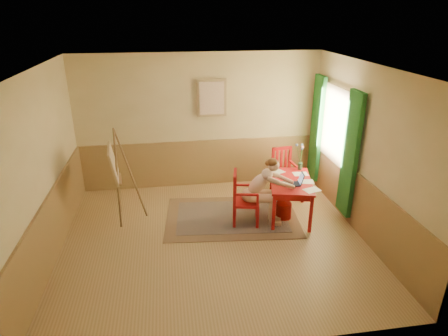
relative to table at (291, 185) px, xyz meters
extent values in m
cube|color=tan|center=(-1.47, -0.59, -0.64)|extent=(5.00, 4.50, 0.02)
cube|color=white|center=(-1.47, -0.59, 2.18)|extent=(5.00, 4.50, 0.02)
cube|color=#CDB67D|center=(-1.47, 1.67, 0.77)|extent=(5.00, 0.02, 2.80)
cube|color=#CDB67D|center=(-1.47, -2.85, 0.77)|extent=(5.00, 0.02, 2.80)
cube|color=#CDB67D|center=(-3.98, -0.59, 0.77)|extent=(0.02, 4.50, 2.80)
cube|color=#CDB67D|center=(1.04, -0.59, 0.77)|extent=(0.02, 4.50, 2.80)
cube|color=tan|center=(-1.47, 1.64, -0.13)|extent=(5.00, 0.04, 1.00)
cube|color=tan|center=(-3.95, -0.59, -0.13)|extent=(0.04, 4.50, 1.00)
cube|color=tan|center=(1.01, -0.59, -0.13)|extent=(0.04, 4.50, 1.00)
cube|color=white|center=(1.00, 0.51, 0.92)|extent=(0.02, 1.00, 1.30)
cube|color=tan|center=(0.98, 0.51, 0.92)|extent=(0.03, 1.12, 1.42)
cube|color=#2A7B25|center=(0.93, -0.27, 0.62)|extent=(0.08, 0.45, 2.20)
cube|color=#2A7B25|center=(0.93, 1.29, 0.62)|extent=(0.08, 0.45, 2.20)
cube|color=tan|center=(-1.22, 1.62, 1.27)|extent=(0.60, 0.04, 0.76)
cube|color=beige|center=(-1.22, 1.59, 1.27)|extent=(0.50, 0.02, 0.66)
cube|color=#8C7251|center=(-1.06, 0.09, -0.62)|extent=(2.54, 1.82, 0.01)
cube|color=black|center=(-1.06, 0.09, -0.62)|extent=(2.10, 1.38, 0.01)
cube|color=red|center=(0.00, 0.00, 0.07)|extent=(0.97, 1.33, 0.04)
cube|color=red|center=(0.00, 0.00, 0.00)|extent=(0.85, 1.21, 0.10)
cube|color=red|center=(-0.43, -0.47, -0.29)|extent=(0.07, 0.07, 0.68)
cube|color=red|center=(0.18, -0.61, -0.29)|extent=(0.07, 0.07, 0.68)
cube|color=red|center=(-0.18, 0.61, -0.29)|extent=(0.07, 0.07, 0.68)
cube|color=red|center=(0.43, 0.47, -0.29)|extent=(0.07, 0.07, 0.68)
cube|color=red|center=(-0.84, -0.14, -0.21)|extent=(0.53, 0.51, 0.04)
cube|color=red|center=(-1.08, -0.29, -0.43)|extent=(0.06, 0.06, 0.40)
cube|color=red|center=(-0.69, -0.37, -0.43)|extent=(0.06, 0.06, 0.40)
cube|color=red|center=(-1.00, 0.09, -0.43)|extent=(0.06, 0.06, 0.40)
cube|color=red|center=(-0.61, 0.00, -0.43)|extent=(0.06, 0.06, 0.40)
cube|color=red|center=(-1.08, -0.29, 0.08)|extent=(0.06, 0.06, 0.54)
cube|color=red|center=(-1.00, 0.09, 0.08)|extent=(0.06, 0.06, 0.54)
cube|color=red|center=(-1.04, -0.10, 0.32)|extent=(0.14, 0.43, 0.06)
cube|color=red|center=(-1.06, -0.20, 0.07)|extent=(0.04, 0.05, 0.44)
cube|color=red|center=(-1.04, -0.10, 0.07)|extent=(0.04, 0.05, 0.44)
cube|color=red|center=(-1.02, -0.01, 0.07)|extent=(0.04, 0.05, 0.44)
cube|color=red|center=(-0.88, -0.33, 0.03)|extent=(0.40, 0.12, 0.03)
cube|color=red|center=(-0.70, -0.37, -0.08)|extent=(0.05, 0.05, 0.22)
cube|color=red|center=(-0.80, 0.04, 0.03)|extent=(0.40, 0.12, 0.03)
cube|color=red|center=(-0.62, 0.01, -0.08)|extent=(0.05, 0.05, 0.22)
cube|color=red|center=(0.17, 0.88, -0.22)|extent=(0.47, 0.49, 0.04)
cube|color=red|center=(-0.04, 1.06, -0.43)|extent=(0.05, 0.05, 0.39)
cube|color=red|center=(0.00, 0.66, -0.43)|extent=(0.05, 0.05, 0.39)
cube|color=red|center=(0.33, 1.10, -0.43)|extent=(0.05, 0.05, 0.39)
cube|color=red|center=(0.38, 0.71, -0.43)|extent=(0.05, 0.05, 0.39)
cube|color=red|center=(-0.04, 1.06, 0.07)|extent=(0.05, 0.05, 0.53)
cube|color=red|center=(0.33, 1.10, 0.07)|extent=(0.05, 0.05, 0.53)
cube|color=red|center=(0.14, 1.08, 0.31)|extent=(0.43, 0.10, 0.06)
cube|color=red|center=(0.05, 1.07, 0.06)|extent=(0.05, 0.03, 0.43)
cube|color=red|center=(0.14, 1.08, 0.06)|extent=(0.05, 0.03, 0.43)
cube|color=red|center=(0.24, 1.09, 0.06)|extent=(0.05, 0.03, 0.43)
cube|color=red|center=(-0.02, 0.86, 0.02)|extent=(0.08, 0.40, 0.03)
cube|color=red|center=(0.00, 0.67, -0.09)|extent=(0.04, 0.04, 0.21)
cube|color=red|center=(0.35, 0.90, 0.02)|extent=(0.08, 0.40, 0.03)
cube|color=red|center=(0.38, 0.72, -0.09)|extent=(0.04, 0.04, 0.21)
ellipsoid|color=beige|center=(-0.79, -0.14, -0.08)|extent=(0.34, 0.40, 0.22)
cylinder|color=beige|center=(-0.60, -0.27, -0.09)|extent=(0.46, 0.24, 0.16)
cylinder|color=beige|center=(-0.57, -0.09, -0.09)|extent=(0.46, 0.24, 0.16)
cylinder|color=beige|center=(-0.40, -0.31, -0.35)|extent=(0.13, 0.13, 0.50)
cylinder|color=beige|center=(-0.37, -0.14, -0.35)|extent=(0.13, 0.13, 0.50)
cube|color=beige|center=(-0.34, -0.32, -0.59)|extent=(0.22, 0.13, 0.07)
cube|color=beige|center=(-0.31, -0.15, -0.59)|extent=(0.22, 0.13, 0.07)
ellipsoid|color=beige|center=(-0.65, -0.17, 0.14)|extent=(0.52, 0.38, 0.52)
ellipsoid|color=beige|center=(-0.50, -0.20, 0.32)|extent=(0.25, 0.33, 0.18)
sphere|color=beige|center=(-0.40, -0.22, 0.48)|extent=(0.23, 0.23, 0.20)
ellipsoid|color=brown|center=(-0.42, -0.21, 0.54)|extent=(0.22, 0.23, 0.14)
sphere|color=brown|center=(-0.50, -0.20, 0.53)|extent=(0.12, 0.12, 0.10)
cylinder|color=beige|center=(-0.44, -0.36, 0.27)|extent=(0.23, 0.15, 0.15)
cylinder|color=beige|center=(-0.22, -0.38, 0.19)|extent=(0.29, 0.08, 0.17)
sphere|color=beige|center=(-0.35, -0.39, 0.24)|extent=(0.10, 0.10, 0.09)
sphere|color=beige|center=(-0.09, -0.38, 0.14)|extent=(0.09, 0.09, 0.07)
cylinder|color=beige|center=(-0.38, -0.08, 0.27)|extent=(0.22, 0.11, 0.15)
cylinder|color=beige|center=(-0.17, -0.14, 0.19)|extent=(0.29, 0.19, 0.17)
sphere|color=beige|center=(-0.29, -0.08, 0.24)|extent=(0.10, 0.10, 0.09)
sphere|color=beige|center=(-0.05, -0.20, 0.14)|extent=(0.09, 0.09, 0.07)
cube|color=#1E2338|center=(-0.05, -0.17, 0.10)|extent=(0.31, 0.24, 0.02)
cube|color=#2D3342|center=(-0.05, -0.17, 0.10)|extent=(0.27, 0.19, 0.00)
cube|color=#1E2338|center=(0.12, -0.19, 0.20)|extent=(0.08, 0.22, 0.20)
cube|color=#99BFF2|center=(0.11, -0.19, 0.20)|extent=(0.06, 0.18, 0.16)
cube|color=white|center=(0.22, -0.45, 0.09)|extent=(0.32, 0.27, 0.00)
cube|color=white|center=(0.26, 0.23, 0.09)|extent=(0.28, 0.21, 0.00)
cube|color=white|center=(-0.14, 0.39, 0.09)|extent=(0.33, 0.29, 0.00)
cube|color=white|center=(0.24, -0.11, 0.09)|extent=(0.30, 0.24, 0.00)
cylinder|color=#3F724C|center=(0.32, 0.45, 0.16)|extent=(0.09, 0.09, 0.13)
cylinder|color=#3F7233|center=(0.29, 0.50, 0.38)|extent=(0.08, 0.10, 0.35)
sphere|color=#728CD8|center=(0.25, 0.54, 0.56)|extent=(0.06, 0.06, 0.05)
cylinder|color=#3F7233|center=(0.31, 0.42, 0.39)|extent=(0.04, 0.08, 0.37)
sphere|color=pink|center=(0.29, 0.38, 0.58)|extent=(0.04, 0.04, 0.04)
cylinder|color=#3F7233|center=(0.32, 0.47, 0.34)|extent=(0.02, 0.04, 0.27)
sphere|color=pink|center=(0.33, 0.49, 0.48)|extent=(0.05, 0.05, 0.04)
cylinder|color=#3F7233|center=(0.31, 0.40, 0.38)|extent=(0.04, 0.12, 0.35)
sphere|color=#728CD8|center=(0.29, 0.35, 0.55)|extent=(0.06, 0.06, 0.05)
cylinder|color=#3F7233|center=(0.35, 0.49, 0.36)|extent=(0.06, 0.09, 0.31)
sphere|color=pink|center=(0.37, 0.53, 0.51)|extent=(0.05, 0.05, 0.04)
cylinder|color=#3F7233|center=(0.33, 0.47, 0.36)|extent=(0.04, 0.05, 0.31)
sphere|color=pink|center=(0.35, 0.50, 0.52)|extent=(0.05, 0.05, 0.04)
cylinder|color=#3F7233|center=(0.34, 0.50, 0.38)|extent=(0.05, 0.10, 0.35)
sphere|color=#728CD8|center=(0.36, 0.54, 0.56)|extent=(0.05, 0.05, 0.04)
cylinder|color=#A91512|center=(-0.13, -0.08, -0.48)|extent=(0.34, 0.34, 0.30)
cylinder|color=olive|center=(-3.04, 0.19, 0.23)|extent=(0.05, 0.32, 1.74)
cylinder|color=olive|center=(-3.07, 0.47, 0.23)|extent=(0.12, 0.31, 1.74)
cylinder|color=olive|center=(-2.82, 0.36, 0.23)|extent=(0.45, 0.08, 1.74)
cylinder|color=olive|center=(-3.08, 0.33, 0.16)|extent=(0.08, 0.49, 0.03)
cube|color=olive|center=(-3.02, 0.34, 0.16)|extent=(0.11, 0.53, 0.03)
cube|color=tan|center=(-3.10, 0.33, 0.47)|extent=(0.22, 0.78, 0.58)
cube|color=beige|center=(-3.08, 0.33, 0.47)|extent=(0.17, 0.70, 0.50)
camera|label=1|loc=(-2.13, -6.03, 2.94)|focal=30.83mm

